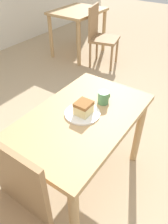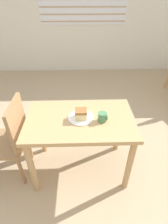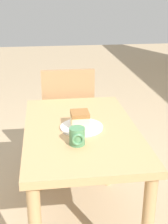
% 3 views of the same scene
% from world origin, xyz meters
% --- Properties ---
extents(ground_plane, '(14.00, 14.00, 0.00)m').
position_xyz_m(ground_plane, '(0.00, 0.00, 0.00)').
color(ground_plane, tan).
extents(wall_back, '(10.00, 0.10, 2.80)m').
position_xyz_m(wall_back, '(0.00, 3.03, 1.41)').
color(wall_back, silver).
rests_on(wall_back, ground_plane).
extents(dining_table_near, '(1.01, 0.63, 0.71)m').
position_xyz_m(dining_table_near, '(-0.02, 0.12, 0.59)').
color(dining_table_near, tan).
rests_on(dining_table_near, ground_plane).
extents(chair_near_window, '(0.41, 0.41, 0.90)m').
position_xyz_m(chair_near_window, '(-0.72, 0.10, 0.48)').
color(chair_near_window, '#9E754C').
rests_on(chair_near_window, ground_plane).
extents(plate, '(0.24, 0.24, 0.01)m').
position_xyz_m(plate, '(-0.01, 0.12, 0.71)').
color(plate, white).
rests_on(plate, dining_table_near).
extents(cake_slice, '(0.11, 0.10, 0.09)m').
position_xyz_m(cake_slice, '(-0.01, 0.11, 0.76)').
color(cake_slice, beige).
rests_on(cake_slice, plate).
extents(coffee_mug, '(0.09, 0.08, 0.09)m').
position_xyz_m(coffee_mug, '(0.18, 0.08, 0.75)').
color(coffee_mug, '#4C8456').
rests_on(coffee_mug, dining_table_near).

